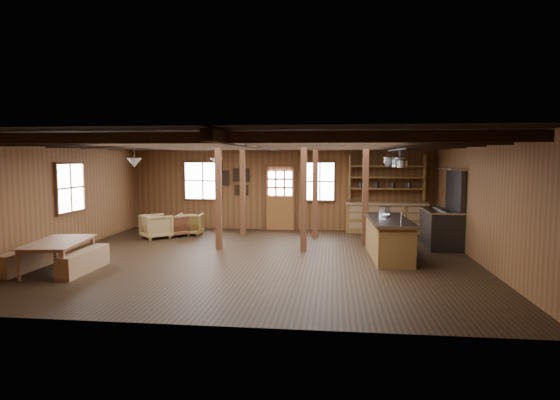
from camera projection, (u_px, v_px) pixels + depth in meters
name	position (u px, v px, depth m)	size (l,w,h in m)	color
room	(258.00, 199.00, 10.91)	(10.04, 9.04, 2.84)	black
ceiling_joists	(259.00, 144.00, 10.97)	(9.80, 8.82, 0.18)	black
timber_posts	(289.00, 193.00, 12.91)	(3.95, 2.35, 2.80)	#482514
back_door	(280.00, 203.00, 15.36)	(1.02, 0.08, 2.15)	brown
window_back_left	(203.00, 181.00, 15.61)	(1.32, 0.06, 1.32)	white
window_back_right	(320.00, 181.00, 15.16)	(1.02, 0.06, 1.32)	white
window_left	(70.00, 188.00, 11.96)	(0.14, 1.24, 1.32)	white
notice_boards	(235.00, 180.00, 15.47)	(1.08, 0.03, 0.90)	white
back_counter	(386.00, 214.00, 14.75)	(2.55, 0.60, 2.45)	brown
pendant_lamps	(178.00, 162.00, 12.08)	(1.86, 2.36, 0.66)	#313134
pot_rack	(396.00, 161.00, 10.74)	(0.36, 3.00, 0.42)	#313134
kitchen_island	(389.00, 238.00, 11.03)	(0.98, 2.53, 1.20)	brown
step_stool	(382.00, 242.00, 12.02)	(0.48, 0.34, 0.43)	#906041
commercial_range	(443.00, 222.00, 12.36)	(0.87, 1.70, 2.10)	#313134
dining_table	(61.00, 256.00, 9.74)	(1.80, 1.01, 0.63)	#956443
bench_wall	(27.00, 260.00, 9.84)	(0.31, 1.65, 0.45)	#906041
bench_aisle	(84.00, 261.00, 9.69)	(0.31, 1.63, 0.45)	#906041
armchair_a	(176.00, 225.00, 14.14)	(0.70, 0.72, 0.65)	#5A301B
armchair_b	(190.00, 224.00, 14.36)	(0.72, 0.74, 0.67)	brown
armchair_c	(156.00, 226.00, 13.76)	(0.76, 0.78, 0.71)	#9B7846
counter_pot	(385.00, 210.00, 11.97)	(0.29, 0.29, 0.18)	#B8BCC0
bowl	(384.00, 216.00, 11.29)	(0.26, 0.26, 0.06)	silver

